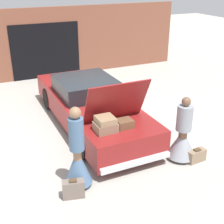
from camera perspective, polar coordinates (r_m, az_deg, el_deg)
ground_plane at (r=9.11m, az=-3.90°, el=-2.15°), size 40.00×40.00×0.00m
garage_wall_back at (r=13.19m, az=-12.16°, el=12.14°), size 12.00×0.14×2.80m
car at (r=8.87m, az=-4.05°, el=1.30°), size 1.82×5.41×1.84m
person_left at (r=6.33m, az=-6.31°, el=-8.51°), size 0.57×0.57×1.76m
person_right at (r=7.41m, az=12.76°, el=-4.61°), size 0.68×0.68×1.55m
suitcase_beside_left_person at (r=6.29m, az=-7.07°, el=-13.79°), size 0.46×0.28×0.40m
suitcase_beside_right_person at (r=7.56m, az=15.18°, el=-7.71°), size 0.46×0.22×0.33m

